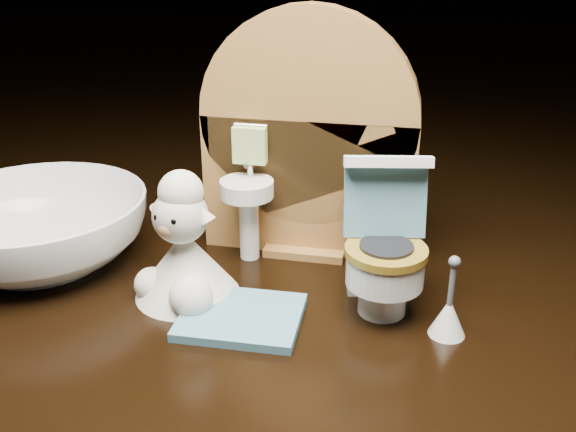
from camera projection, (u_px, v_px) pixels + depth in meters
The scene contains 6 objects.
backdrop_panel at pixel (307, 151), 0.38m from camera, with size 0.13×0.05×0.15m.
toy_toilet at pixel (383, 253), 0.34m from camera, with size 0.05×0.06×0.08m.
bath_mat at pixel (241, 317), 0.33m from camera, with size 0.06×0.05×0.00m, color teal.
toilet_brush at pixel (448, 314), 0.32m from camera, with size 0.02×0.02×0.04m.
plush_lamb at pixel (184, 254), 0.35m from camera, with size 0.06×0.06×0.08m.
ceramic_bowl at pixel (38, 230), 0.39m from camera, with size 0.13×0.13×0.04m, color white.
Camera 1 is at (0.06, -0.30, 0.19)m, focal length 40.00 mm.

